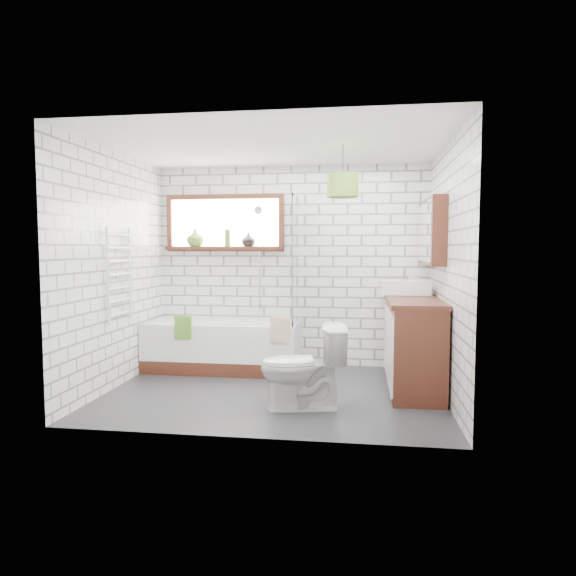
# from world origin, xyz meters

# --- Properties ---
(floor) EXTENTS (3.40, 2.60, 0.01)m
(floor) POSITION_xyz_m (0.00, 0.00, -0.01)
(floor) COLOR black
(floor) RESTS_ON ground
(ceiling) EXTENTS (3.40, 2.60, 0.01)m
(ceiling) POSITION_xyz_m (0.00, 0.00, 2.50)
(ceiling) COLOR white
(ceiling) RESTS_ON ground
(wall_back) EXTENTS (3.40, 0.01, 2.50)m
(wall_back) POSITION_xyz_m (0.00, 1.30, 1.25)
(wall_back) COLOR white
(wall_back) RESTS_ON ground
(wall_front) EXTENTS (3.40, 0.01, 2.50)m
(wall_front) POSITION_xyz_m (0.00, -1.30, 1.25)
(wall_front) COLOR white
(wall_front) RESTS_ON ground
(wall_left) EXTENTS (0.01, 2.60, 2.50)m
(wall_left) POSITION_xyz_m (-1.70, 0.00, 1.25)
(wall_left) COLOR white
(wall_left) RESTS_ON ground
(wall_right) EXTENTS (0.01, 2.60, 2.50)m
(wall_right) POSITION_xyz_m (1.70, 0.00, 1.25)
(wall_right) COLOR white
(wall_right) RESTS_ON ground
(window) EXTENTS (1.52, 0.16, 0.68)m
(window) POSITION_xyz_m (-0.85, 1.26, 1.80)
(window) COLOR #37170F
(window) RESTS_ON wall_back
(towel_radiator) EXTENTS (0.06, 0.52, 1.00)m
(towel_radiator) POSITION_xyz_m (-1.66, 0.00, 1.20)
(towel_radiator) COLOR white
(towel_radiator) RESTS_ON wall_left
(mirror_cabinet) EXTENTS (0.16, 1.20, 0.70)m
(mirror_cabinet) POSITION_xyz_m (1.62, 0.60, 1.65)
(mirror_cabinet) COLOR #37170F
(mirror_cabinet) RESTS_ON wall_right
(shower_riser) EXTENTS (0.02, 0.02, 1.30)m
(shower_riser) POSITION_xyz_m (-0.40, 1.26, 1.35)
(shower_riser) COLOR silver
(shower_riser) RESTS_ON wall_back
(bathtub) EXTENTS (1.83, 0.81, 0.59)m
(bathtub) POSITION_xyz_m (-0.78, 0.90, 0.30)
(bathtub) COLOR white
(bathtub) RESTS_ON floor
(shower_screen) EXTENTS (0.02, 0.72, 1.50)m
(shower_screen) POSITION_xyz_m (0.12, 0.90, 1.34)
(shower_screen) COLOR white
(shower_screen) RESTS_ON bathtub
(towel_green) EXTENTS (0.19, 0.05, 0.27)m
(towel_green) POSITION_xyz_m (-1.14, 0.49, 0.57)
(towel_green) COLOR #548A29
(towel_green) RESTS_ON bathtub
(towel_beige) EXTENTS (0.22, 0.05, 0.28)m
(towel_beige) POSITION_xyz_m (-0.01, 0.49, 0.57)
(towel_beige) COLOR tan
(towel_beige) RESTS_ON bathtub
(vanity) EXTENTS (0.54, 1.68, 0.96)m
(vanity) POSITION_xyz_m (1.43, 0.45, 0.48)
(vanity) COLOR #37170F
(vanity) RESTS_ON floor
(basin) EXTENTS (0.53, 0.47, 0.16)m
(basin) POSITION_xyz_m (1.37, 0.81, 1.04)
(basin) COLOR white
(basin) RESTS_ON vanity
(tap) EXTENTS (0.04, 0.04, 0.14)m
(tap) POSITION_xyz_m (1.53, 0.81, 1.08)
(tap) COLOR silver
(tap) RESTS_ON vanity
(toilet) EXTENTS (0.59, 0.84, 0.78)m
(toilet) POSITION_xyz_m (0.35, -0.50, 0.39)
(toilet) COLOR white
(toilet) RESTS_ON floor
(vase_olive) EXTENTS (0.26, 0.26, 0.23)m
(vase_olive) POSITION_xyz_m (-1.23, 1.23, 1.59)
(vase_olive) COLOR #5B8F2C
(vase_olive) RESTS_ON window
(vase_dark) EXTENTS (0.18, 0.18, 0.18)m
(vase_dark) POSITION_xyz_m (-0.54, 1.23, 1.57)
(vase_dark) COLOR black
(vase_dark) RESTS_ON window
(bottle) EXTENTS (0.08, 0.08, 0.22)m
(bottle) POSITION_xyz_m (-0.80, 1.23, 1.59)
(bottle) COLOR #5B8F2C
(bottle) RESTS_ON window
(pendant) EXTENTS (0.31, 0.31, 0.23)m
(pendant) POSITION_xyz_m (0.69, 0.07, 2.10)
(pendant) COLOR #548A29
(pendant) RESTS_ON ceiling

